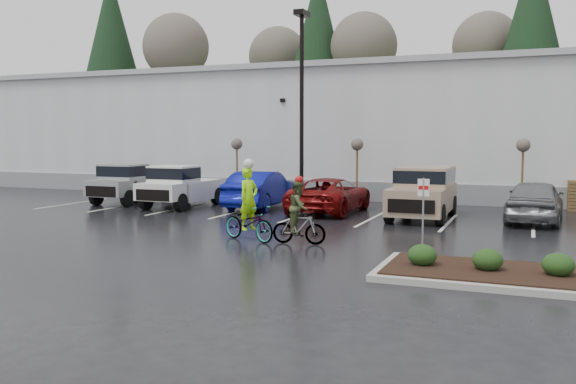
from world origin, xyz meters
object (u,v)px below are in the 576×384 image
at_px(pickup_white, 184,186).
at_px(cyclist_olive, 299,219).
at_px(pickup_silver, 135,183).
at_px(car_red, 330,195).
at_px(lamppost, 302,86).
at_px(fire_lane_sign, 423,209).
at_px(sapling_east, 523,149).
at_px(car_blue, 261,190).
at_px(suv_tan, 423,193).
at_px(cyclist_hivis, 249,216).
at_px(sapling_west, 237,147).
at_px(sapling_mid, 357,148).
at_px(car_grey, 535,201).

xyz_separation_m(pickup_white, cyclist_olive, (8.65, -7.55, -0.20)).
bearing_deg(pickup_silver, car_red, -1.48).
bearing_deg(cyclist_olive, lamppost, 15.19).
xyz_separation_m(fire_lane_sign, pickup_silver, (-15.85, 9.47, -0.43)).
distance_m(sapling_east, car_blue, 11.77).
bearing_deg(suv_tan, cyclist_hivis, -119.55).
relative_size(suv_tan, cyclist_olive, 2.44).
bearing_deg(cyclist_hivis, suv_tan, -8.24).
bearing_deg(sapling_east, car_red, -154.93).
xyz_separation_m(suv_tan, cyclist_olive, (-2.50, -7.38, -0.25)).
relative_size(pickup_white, car_red, 0.96).
bearing_deg(sapling_west, suv_tan, -21.69).
relative_size(car_blue, cyclist_hivis, 2.00).
bearing_deg(pickup_white, sapling_mid, 28.47).
relative_size(sapling_east, pickup_silver, 0.62).
height_order(sapling_west, cyclist_hivis, sapling_west).
distance_m(sapling_west, fire_lane_sign, 17.46).
bearing_deg(lamppost, pickup_white, -148.35).
bearing_deg(car_blue, cyclist_hivis, 108.81).
height_order(lamppost, sapling_east, lamppost).
height_order(sapling_west, cyclist_olive, sapling_west).
bearing_deg(cyclist_olive, cyclist_hivis, 84.99).
relative_size(car_red, cyclist_olive, 2.58).
height_order(sapling_mid, car_grey, sapling_mid).
relative_size(sapling_east, cyclist_hivis, 1.24).
bearing_deg(car_red, lamppost, -47.34).
height_order(sapling_west, pickup_silver, sapling_west).
bearing_deg(fire_lane_sign, cyclist_olive, 161.72).
bearing_deg(car_red, cyclist_hivis, 90.13).
distance_m(sapling_mid, pickup_white, 8.47).
bearing_deg(lamppost, car_grey, -13.84).
height_order(lamppost, cyclist_hivis, lamppost).
relative_size(lamppost, car_red, 1.71).
xyz_separation_m(car_blue, cyclist_hivis, (3.33, -8.27, -0.06)).
bearing_deg(suv_tan, car_grey, 7.19).
distance_m(lamppost, sapling_west, 5.07).
height_order(pickup_silver, cyclist_hivis, cyclist_hivis).
height_order(car_grey, cyclist_hivis, cyclist_hivis).
xyz_separation_m(fire_lane_sign, cyclist_olive, (-3.94, 1.30, -0.63)).
height_order(lamppost, car_grey, lamppost).
relative_size(sapling_mid, car_grey, 0.66).
relative_size(sapling_west, fire_lane_sign, 1.45).
distance_m(sapling_east, cyclist_olive, 13.18).
height_order(sapling_west, car_grey, sapling_west).
bearing_deg(car_grey, pickup_white, 5.29).
relative_size(fire_lane_sign, car_red, 0.41).
bearing_deg(lamppost, car_red, -48.41).
height_order(sapling_east, pickup_silver, sapling_east).
relative_size(sapling_east, suv_tan, 0.63).
xyz_separation_m(sapling_west, pickup_silver, (-4.05, -3.33, -1.75)).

